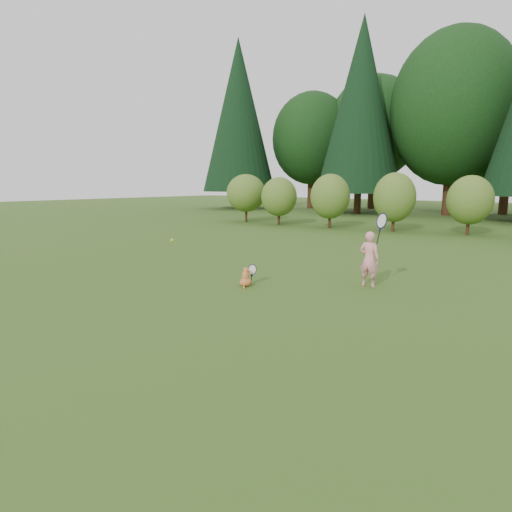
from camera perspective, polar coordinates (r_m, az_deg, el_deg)
The scene contains 6 objects.
ground at distance 8.58m, azimuth -4.42°, elevation -5.18°, with size 100.00×100.00×0.00m, color #2E4A15.
shrub_row at distance 19.87m, azimuth 22.39°, elevation 6.69°, with size 28.00×3.00×2.80m, color #546D21, non-canonical shape.
woodland_backdrop at distance 30.04m, azimuth 29.02°, elevation 18.72°, with size 48.00×10.00×15.00m, color black, non-canonical shape.
child at distance 9.40m, azimuth 14.90°, elevation -0.24°, with size 0.69×0.44×1.79m.
cat at distance 9.23m, azimuth -1.37°, elevation -2.71°, with size 0.38×0.59×0.57m.
tennis_ball at distance 9.28m, azimuth -11.14°, elevation 2.06°, with size 0.07×0.07×0.07m.
Camera 1 is at (5.71, -6.01, 2.20)m, focal length 30.00 mm.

